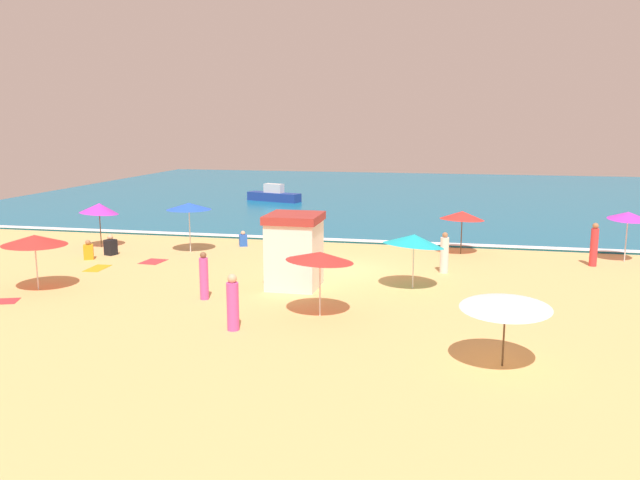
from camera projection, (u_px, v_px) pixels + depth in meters
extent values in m
plane|color=#E5B26B|center=(340.00, 270.00, 26.69)|extent=(60.00, 60.00, 0.00)
cube|color=#146B93|center=(401.00, 195.00, 53.58)|extent=(60.00, 44.00, 0.10)
cube|color=white|center=(362.00, 241.00, 32.72)|extent=(57.00, 0.70, 0.01)
cube|color=white|center=(294.00, 255.00, 23.82)|extent=(1.81, 1.96, 2.46)
cube|color=#A5332D|center=(294.00, 218.00, 23.57)|extent=(1.95, 2.11, 0.30)
cylinder|color=silver|center=(190.00, 228.00, 30.22)|extent=(0.05, 0.05, 2.29)
cone|color=blue|center=(189.00, 206.00, 30.03)|extent=(2.26, 2.27, 0.34)
cylinder|color=silver|center=(626.00, 237.00, 28.15)|extent=(0.05, 0.05, 2.17)
cone|color=#B733C6|center=(628.00, 216.00, 27.98)|extent=(1.94, 1.95, 0.46)
cylinder|color=silver|center=(36.00, 263.00, 23.48)|extent=(0.05, 0.05, 2.00)
cone|color=red|center=(34.00, 240.00, 23.32)|extent=(3.05, 3.05, 0.43)
cylinder|color=silver|center=(320.00, 285.00, 20.30)|extent=(0.05, 0.05, 2.03)
cone|color=red|center=(320.00, 257.00, 20.14)|extent=(3.04, 3.04, 0.46)
cylinder|color=#4C3823|center=(461.00, 233.00, 29.81)|extent=(0.05, 0.05, 1.96)
cone|color=red|center=(462.00, 215.00, 29.66)|extent=(2.88, 2.88, 0.49)
cylinder|color=#4C3823|center=(100.00, 226.00, 31.37)|extent=(0.05, 0.05, 2.13)
cone|color=#B733C6|center=(99.00, 208.00, 31.21)|extent=(2.58, 2.57, 0.65)
cylinder|color=silver|center=(413.00, 262.00, 23.68)|extent=(0.05, 0.05, 1.98)
cone|color=#19B7C6|center=(414.00, 240.00, 23.53)|extent=(3.19, 3.20, 0.68)
cylinder|color=#4C3823|center=(504.00, 332.00, 16.12)|extent=(0.05, 0.05, 1.82)
cone|color=white|center=(506.00, 301.00, 15.98)|extent=(2.76, 2.77, 0.47)
cylinder|color=#D84CA5|center=(233.00, 306.00, 18.96)|extent=(0.49, 0.49, 1.45)
sphere|color=#DBA884|center=(232.00, 278.00, 18.80)|extent=(0.28, 0.28, 0.28)
cylinder|color=red|center=(594.00, 247.00, 27.33)|extent=(0.43, 0.43, 1.63)
sphere|color=#9E6B47|center=(596.00, 226.00, 27.16)|extent=(0.25, 0.25, 0.25)
cylinder|color=white|center=(444.00, 255.00, 26.13)|extent=(0.49, 0.49, 1.47)
sphere|color=#9E6B47|center=(445.00, 235.00, 25.98)|extent=(0.22, 0.22, 0.22)
cylinder|color=#D84CA5|center=(204.00, 279.00, 22.25)|extent=(0.31, 0.31, 1.47)
sphere|color=brown|center=(203.00, 255.00, 22.09)|extent=(0.22, 0.22, 0.22)
cube|color=blue|center=(243.00, 240.00, 31.82)|extent=(0.51, 0.51, 0.56)
sphere|color=#DBA884|center=(243.00, 233.00, 31.75)|extent=(0.21, 0.21, 0.21)
cube|color=orange|center=(89.00, 252.00, 28.77)|extent=(0.56, 0.56, 0.66)
sphere|color=#9E6B47|center=(88.00, 242.00, 28.69)|extent=(0.23, 0.23, 0.23)
cube|color=black|center=(111.00, 247.00, 29.70)|extent=(0.56, 0.56, 0.72)
sphere|color=#DBA884|center=(110.00, 237.00, 29.61)|extent=(0.25, 0.25, 0.25)
cube|color=orange|center=(97.00, 268.00, 27.05)|extent=(0.78, 1.38, 0.01)
cube|color=green|center=(317.00, 265.00, 27.67)|extent=(1.16, 1.78, 0.01)
cube|color=red|center=(153.00, 262.00, 28.31)|extent=(0.96, 1.20, 0.01)
cube|color=navy|center=(274.00, 197.00, 48.78)|extent=(4.39, 2.24, 0.65)
cube|color=silver|center=(274.00, 188.00, 48.66)|extent=(1.61, 1.03, 0.67)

